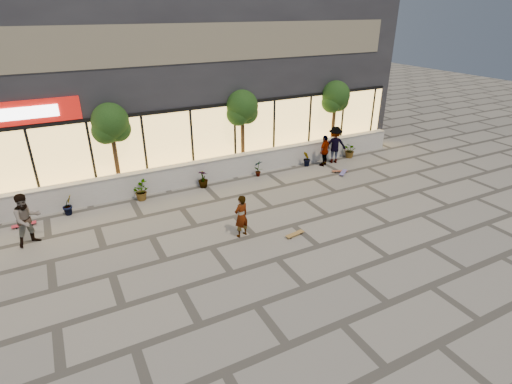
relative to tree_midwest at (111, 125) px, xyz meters
name	(u,v)px	position (x,y,z in m)	size (l,w,h in m)	color
ground	(277,259)	(3.50, -7.70, -2.99)	(80.00, 80.00, 0.00)	gray
planter_wall	(201,172)	(3.50, -0.70, -2.46)	(22.00, 0.42, 1.04)	silver
retail_building	(160,72)	(3.50, 4.79, 1.26)	(24.00, 9.17, 8.50)	#25252A
shrub_b	(68,205)	(-2.20, -1.25, -2.58)	(0.45, 0.36, 0.81)	#183511
shrub_c	(140,191)	(0.60, -1.25, -2.58)	(0.73, 0.63, 0.81)	#183511
shrub_d	(203,179)	(3.40, -1.25, -2.58)	(0.45, 0.45, 0.81)	#183511
shrub_e	(258,168)	(6.20, -1.25, -2.58)	(0.43, 0.29, 0.81)	#183511
shrub_f	(307,159)	(9.00, -1.25, -2.58)	(0.45, 0.36, 0.81)	#183511
shrub_g	(350,150)	(11.80, -1.25, -2.58)	(0.73, 0.63, 0.81)	#183511
tree_midwest	(111,125)	(0.00, 0.00, 0.00)	(1.60, 1.50, 3.92)	#4A311A
tree_mideast	(242,110)	(6.00, 0.00, 0.00)	(1.60, 1.50, 3.92)	#4A311A
tree_east	(335,98)	(11.50, 0.00, 0.00)	(1.60, 1.50, 3.92)	#4A311A
skater_center	(241,216)	(3.10, -5.85, -2.20)	(0.57, 0.38, 1.57)	white
skater_left	(27,219)	(-3.49, -2.97, -2.05)	(0.91, 0.71, 1.87)	tan
skater_right_near	(325,151)	(9.86, -1.54, -2.19)	(0.94, 0.39, 1.60)	silver
skater_right_far	(335,145)	(10.58, -1.40, -2.03)	(1.23, 0.71, 1.91)	maroon
skateboard_center	(295,234)	(4.78, -6.74, -2.91)	(0.78, 0.31, 0.09)	olive
skateboard_left	(24,225)	(-3.78, -1.53, -2.90)	(0.83, 0.25, 0.10)	red
skateboard_right_near	(340,171)	(9.97, -2.70, -2.91)	(0.78, 0.48, 0.09)	brown
skateboard_right_far	(343,172)	(10.00, -2.94, -2.90)	(0.78, 0.66, 0.10)	#585196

